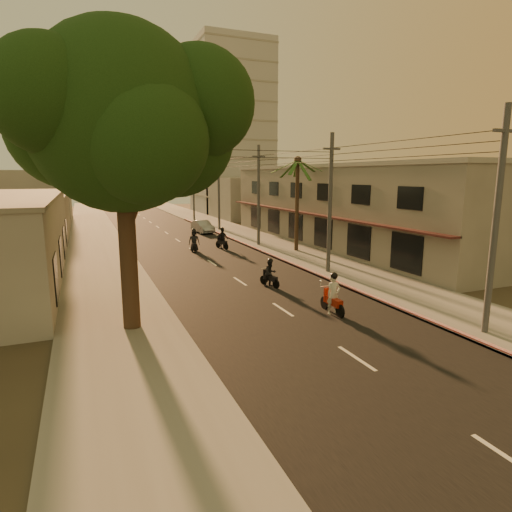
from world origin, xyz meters
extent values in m
plane|color=#383023|center=(0.00, 0.00, 0.00)|extent=(160.00, 160.00, 0.00)
cube|color=black|center=(0.00, 20.00, 0.01)|extent=(10.00, 140.00, 0.02)
cube|color=slate|center=(7.50, 20.00, 0.06)|extent=(5.00, 140.00, 0.12)
cube|color=slate|center=(-7.50, 20.00, 0.06)|extent=(5.00, 140.00, 0.12)
cube|color=#AC1214|center=(5.10, 15.00, 0.10)|extent=(0.20, 60.00, 0.20)
cube|color=gray|center=(14.00, 18.00, 3.50)|extent=(8.00, 34.00, 7.00)
cube|color=#9C988D|center=(14.00, 18.00, 7.15)|extent=(8.20, 34.20, 0.30)
cube|color=#3A1817|center=(9.70, 18.00, 3.10)|extent=(0.80, 34.00, 0.12)
cube|color=#B7B5B2|center=(16.00, 56.00, 14.00)|extent=(12.00, 12.00, 28.00)
cylinder|color=black|center=(-7.00, 2.00, 3.00)|extent=(0.70, 0.70, 6.00)
cylinder|color=black|center=(-6.20, 2.40, 6.00)|extent=(1.22, 2.17, 3.04)
cylinder|color=black|center=(-7.60, 1.70, 6.20)|extent=(1.31, 1.49, 2.73)
sphere|color=black|center=(-7.00, 2.00, 8.50)|extent=(7.20, 7.20, 7.20)
sphere|color=black|center=(-4.80, 3.00, 8.00)|extent=(5.20, 5.20, 5.20)
sphere|color=black|center=(-8.80, 2.80, 8.20)|extent=(4.80, 4.80, 4.80)
sphere|color=black|center=(-6.40, 0.20, 7.60)|extent=(4.60, 4.60, 4.60)
sphere|color=black|center=(-4.00, 1.50, 9.20)|extent=(4.40, 4.40, 4.40)
sphere|color=black|center=(-9.40, 0.80, 9.00)|extent=(4.00, 4.00, 4.00)
sphere|color=black|center=(-5.80, 4.40, 9.60)|extent=(4.40, 4.40, 4.40)
cylinder|color=black|center=(8.00, 16.00, 3.80)|extent=(0.32, 0.32, 7.60)
sphere|color=black|center=(8.00, 16.00, 7.60)|extent=(0.60, 0.60, 0.60)
cylinder|color=#38383A|center=(6.20, -4.00, 4.50)|extent=(0.26, 0.26, 9.00)
cube|color=#38383A|center=(6.20, -4.00, 8.00)|extent=(1.20, 0.12, 0.12)
cylinder|color=#38383A|center=(6.20, 8.00, 4.50)|extent=(0.26, 0.26, 9.00)
cube|color=#38383A|center=(6.20, 8.00, 8.00)|extent=(1.20, 0.12, 0.12)
cylinder|color=#38383A|center=(6.20, 20.00, 4.50)|extent=(0.26, 0.26, 9.00)
cube|color=#38383A|center=(6.20, 20.00, 8.00)|extent=(1.20, 0.12, 0.12)
cylinder|color=#38383A|center=(6.20, 32.00, 4.50)|extent=(0.26, 0.26, 9.00)
cube|color=#38383A|center=(6.20, 32.00, 8.00)|extent=(1.20, 0.12, 0.12)
cylinder|color=#38383A|center=(6.20, 44.00, 4.50)|extent=(0.26, 0.26, 9.00)
cube|color=#38383A|center=(6.20, 44.00, 8.00)|extent=(1.20, 0.12, 0.12)
cube|color=#9C988D|center=(14.00, 45.00, 3.00)|extent=(8.00, 14.00, 6.00)
cube|color=#9C988D|center=(-14.00, 34.00, 2.20)|extent=(8.00, 14.00, 4.40)
cube|color=#9C988D|center=(-14.00, 52.00, 3.50)|extent=(8.00, 14.00, 7.00)
cylinder|color=black|center=(1.92, 1.35, 0.31)|extent=(0.13, 0.63, 0.63)
cylinder|color=black|center=(1.89, -0.05, 0.31)|extent=(0.13, 0.63, 0.63)
cube|color=#9A1C0B|center=(1.90, 0.57, 0.61)|extent=(0.34, 1.24, 0.33)
cube|color=#9A1C0B|center=(1.92, 1.12, 0.78)|extent=(0.34, 0.12, 0.67)
cylinder|color=silver|center=(1.92, 1.26, 1.17)|extent=(0.61, 0.05, 0.04)
imported|color=beige|center=(1.90, 0.57, 0.94)|extent=(0.71, 0.48, 1.88)
sphere|color=black|center=(1.90, 0.57, 1.83)|extent=(0.33, 0.33, 0.33)
sphere|color=silver|center=(1.61, 1.24, 1.45)|extent=(0.13, 0.13, 0.13)
sphere|color=silver|center=(2.23, 1.23, 1.45)|extent=(0.13, 0.13, 0.13)
cylinder|color=black|center=(1.06, 6.85, 0.26)|extent=(0.22, 0.54, 0.53)
cylinder|color=black|center=(1.36, 5.71, 0.26)|extent=(0.22, 0.54, 0.53)
cube|color=black|center=(1.23, 6.21, 0.52)|extent=(0.52, 1.07, 0.28)
cube|color=black|center=(1.11, 6.67, 0.66)|extent=(0.30, 0.16, 0.57)
cylinder|color=silver|center=(1.08, 6.78, 0.99)|extent=(0.51, 0.17, 0.04)
imported|color=black|center=(1.23, 6.21, 0.79)|extent=(1.06, 0.97, 1.59)
sphere|color=black|center=(1.23, 6.21, 1.54)|extent=(0.28, 0.28, 0.28)
cylinder|color=black|center=(2.43, 20.36, 0.30)|extent=(0.25, 0.61, 0.60)
cylinder|color=black|center=(2.76, 19.06, 0.30)|extent=(0.25, 0.61, 0.60)
cube|color=black|center=(2.61, 19.63, 0.59)|extent=(0.58, 1.22, 0.32)
cube|color=black|center=(2.48, 20.15, 0.75)|extent=(0.34, 0.18, 0.64)
cylinder|color=silver|center=(2.45, 20.28, 1.12)|extent=(0.58, 0.18, 0.04)
imported|color=black|center=(2.61, 19.63, 0.90)|extent=(1.26, 0.94, 1.80)
sphere|color=black|center=(2.61, 19.63, 1.75)|extent=(0.32, 0.32, 0.32)
cylinder|color=black|center=(0.12, 19.95, 0.31)|extent=(0.22, 0.63, 0.62)
cylinder|color=black|center=(-0.14, 18.59, 0.31)|extent=(0.22, 0.63, 0.62)
cube|color=black|center=(-0.03, 19.19, 0.61)|extent=(0.53, 1.25, 0.33)
cube|color=black|center=(0.08, 19.73, 0.77)|extent=(0.35, 0.17, 0.66)
cylinder|color=silver|center=(0.10, 19.86, 1.16)|extent=(0.61, 0.15, 0.04)
imported|color=black|center=(-0.03, 19.19, 0.93)|extent=(1.12, 0.92, 1.86)
sphere|color=black|center=(-0.03, 19.19, 1.81)|extent=(0.33, 0.33, 0.33)
imported|color=#95989C|center=(3.83, 30.67, 0.69)|extent=(2.23, 4.45, 1.38)
camera|label=1|loc=(-8.63, -15.76, 6.37)|focal=30.00mm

